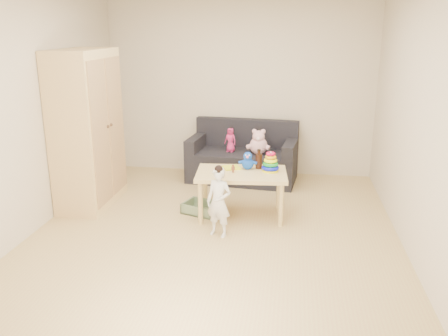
% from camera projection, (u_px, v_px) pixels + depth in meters
% --- Properties ---
extents(room, '(4.50, 4.50, 4.50)m').
position_uv_depth(room, '(216.00, 116.00, 4.99)').
color(room, tan).
rests_on(room, ground).
extents(wardrobe, '(0.54, 1.08, 1.94)m').
position_uv_depth(wardrobe, '(87.00, 129.00, 5.89)').
color(wardrobe, '#E9C780').
rests_on(wardrobe, ground).
extents(sofa, '(1.63, 0.94, 0.44)m').
position_uv_depth(sofa, '(242.00, 166.00, 7.00)').
color(sofa, black).
rests_on(sofa, ground).
extents(play_table, '(1.10, 0.75, 0.56)m').
position_uv_depth(play_table, '(241.00, 194.00, 5.65)').
color(play_table, '#D9B677').
rests_on(play_table, ground).
extents(storage_bin, '(0.51, 0.44, 0.13)m').
position_uv_depth(storage_bin, '(202.00, 208.00, 5.82)').
color(storage_bin, '#677E5B').
rests_on(storage_bin, ground).
extents(toddler, '(0.33, 0.27, 0.76)m').
position_uv_depth(toddler, '(219.00, 203.00, 5.10)').
color(toddler, white).
rests_on(toddler, ground).
extents(pink_bear, '(0.34, 0.32, 0.31)m').
position_uv_depth(pink_bear, '(258.00, 144.00, 6.77)').
color(pink_bear, '#FFBBC7').
rests_on(pink_bear, sofa).
extents(doll, '(0.20, 0.17, 0.35)m').
position_uv_depth(doll, '(230.00, 140.00, 6.89)').
color(doll, '#DE296E').
rests_on(doll, sofa).
extents(ring_stacker, '(0.21, 0.21, 0.24)m').
position_uv_depth(ring_stacker, '(270.00, 164.00, 5.58)').
color(ring_stacker, '#FFF60D').
rests_on(ring_stacker, play_table).
extents(brown_bottle, '(0.08, 0.08, 0.24)m').
position_uv_depth(brown_bottle, '(259.00, 160.00, 5.69)').
color(brown_bottle, black).
rests_on(brown_bottle, play_table).
extents(blue_plush, '(0.19, 0.15, 0.22)m').
position_uv_depth(blue_plush, '(248.00, 160.00, 5.66)').
color(blue_plush, blue).
rests_on(blue_plush, play_table).
extents(wooden_figure, '(0.04, 0.04, 0.10)m').
position_uv_depth(wooden_figure, '(233.00, 169.00, 5.54)').
color(wooden_figure, brown).
rests_on(wooden_figure, play_table).
extents(yellow_book, '(0.25, 0.25, 0.01)m').
position_uv_depth(yellow_book, '(232.00, 168.00, 5.73)').
color(yellow_book, '#F2FF1A').
rests_on(yellow_book, play_table).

